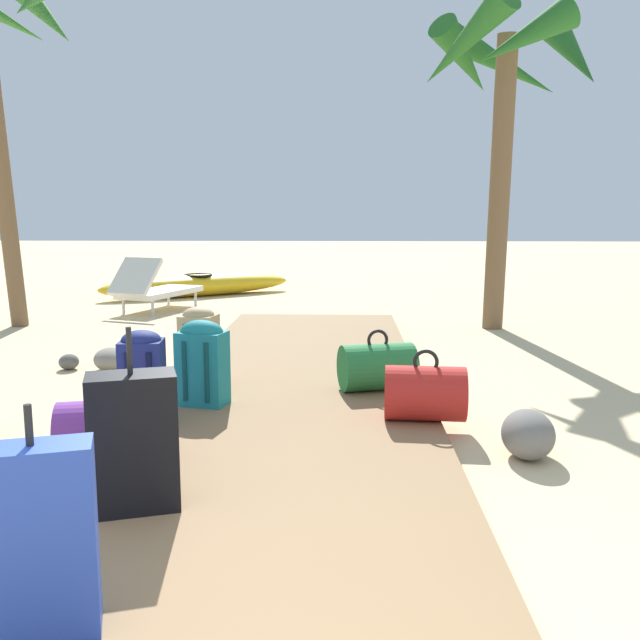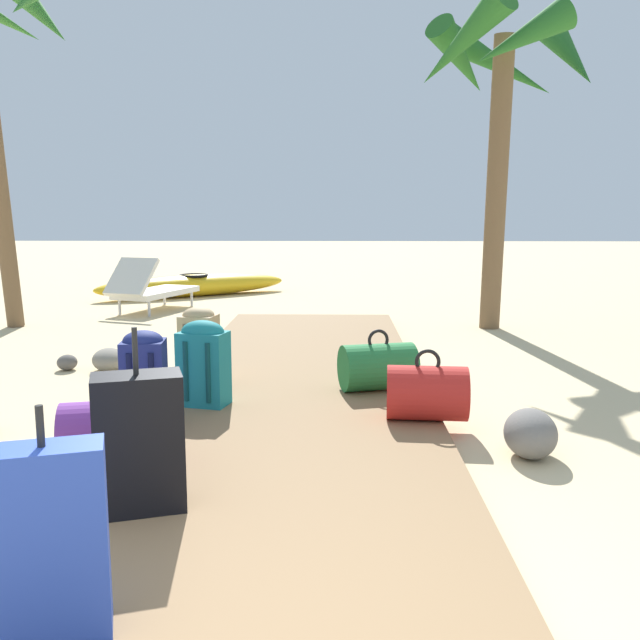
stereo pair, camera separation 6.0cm
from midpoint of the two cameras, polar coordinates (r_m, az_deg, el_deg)
name	(u,v)px [view 1 (the left image)]	position (r m, az deg, el deg)	size (l,w,h in m)	color
ground_plane	(287,431)	(4.48, -2.37, -9.27)	(60.00, 60.00, 0.00)	#D1BA8C
boardwalk	(296,394)	(5.20, -1.73, -6.21)	(1.98, 7.66, 0.08)	olive
duffel_bag_green	(377,367)	(5.14, 5.17, -3.93)	(0.62, 0.48, 0.46)	#237538
duffel_bag_purple	(107,432)	(3.81, -16.95, -8.96)	(0.57, 0.45, 0.46)	#6B2D84
backpack_navy	(142,375)	(4.43, -14.28, -4.47)	(0.29, 0.28, 0.60)	navy
suitcase_blue	(37,542)	(2.37, -21.95, -16.86)	(0.39, 0.27, 0.75)	#2847B7
backpack_tan	(199,343)	(5.38, -9.78, -1.94)	(0.30, 0.29, 0.60)	tan
suitcase_black	(133,442)	(3.18, -14.85, -9.84)	(0.44, 0.33, 0.83)	black
duffel_bag_red	(425,393)	(4.44, 9.19, -6.06)	(0.54, 0.39, 0.46)	red
backpack_teal	(202,361)	(4.77, -9.48, -3.37)	(0.37, 0.29, 0.60)	#197A7F
palm_tree_far_right	(506,78)	(8.60, 15.57, 18.95)	(2.09, 2.07, 3.80)	brown
lounge_chair	(155,289)	(10.01, -13.53, 2.57)	(1.06, 1.65, 0.79)	white
kayak	(198,285)	(11.76, -10.02, 2.91)	(3.19, 2.37, 0.38)	gold
rock_left_mid	(110,359)	(6.39, -16.92, -3.16)	(0.38, 0.29, 0.20)	gray
rock_left_far	(69,362)	(6.55, -20.05, -3.31)	(0.19, 0.18, 0.14)	#5B5651
rock_right_far	(528,434)	(4.16, 17.44, -9.12)	(0.41, 0.30, 0.28)	slate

